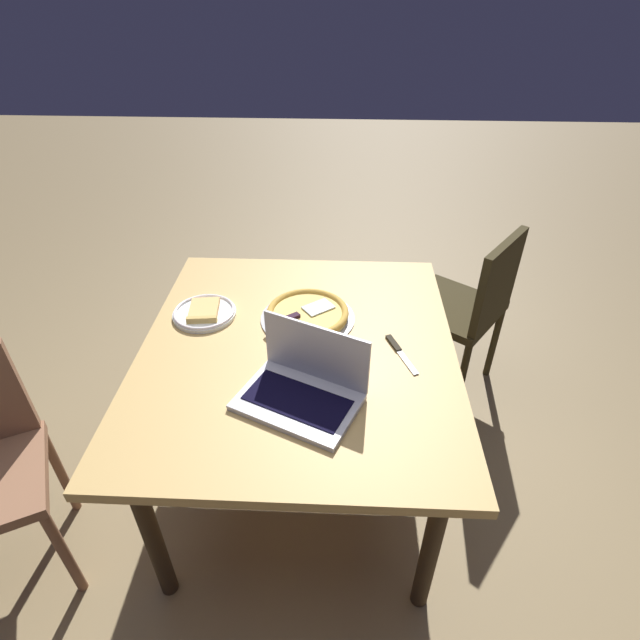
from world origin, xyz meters
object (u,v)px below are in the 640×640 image
at_px(table_knife, 399,350).
at_px(dining_table, 298,367).
at_px(pizza_plate, 204,312).
at_px(chair_far, 468,304).
at_px(laptop, 303,386).
at_px(pizza_tray, 308,314).

bearing_deg(table_knife, dining_table, 88.44).
relative_size(pizza_plate, chair_far, 0.26).
distance_m(pizza_plate, chair_far, 1.24).
bearing_deg(laptop, chair_far, -37.74).
distance_m(laptop, pizza_plate, 0.56).
distance_m(pizza_tray, table_knife, 0.36).
bearing_deg(table_knife, laptop, 126.99).
xyz_separation_m(table_knife, chair_far, (0.69, -0.41, -0.27)).
relative_size(dining_table, pizza_plate, 5.19).
bearing_deg(pizza_tray, table_knife, -118.49).
height_order(dining_table, pizza_tray, pizza_tray).
xyz_separation_m(laptop, chair_far, (0.91, -0.71, -0.31)).
bearing_deg(chair_far, pizza_plate, 115.05).
height_order(pizza_plate, pizza_tray, pizza_tray).
xyz_separation_m(pizza_plate, pizza_tray, (-0.00, -0.38, 0.01)).
height_order(laptop, table_knife, laptop).
bearing_deg(pizza_tray, chair_far, -54.35).
bearing_deg(dining_table, chair_far, -47.63).
relative_size(dining_table, laptop, 2.91).
xyz_separation_m(laptop, table_knife, (0.23, -0.30, -0.04)).
bearing_deg(chair_far, laptop, 142.26).
distance_m(pizza_plate, table_knife, 0.71).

